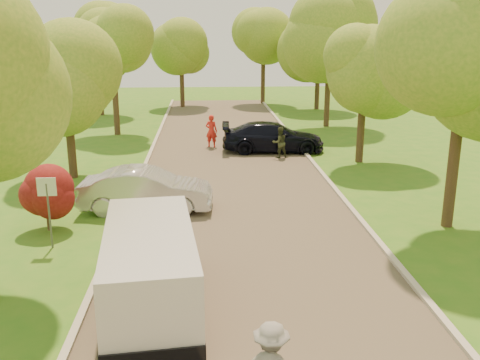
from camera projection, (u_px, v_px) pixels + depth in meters
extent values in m
plane|color=#33731B|center=(258.00, 308.00, 12.55)|extent=(100.00, 100.00, 0.00)
cube|color=#4C4438|center=(237.00, 202.00, 20.23)|extent=(8.00, 60.00, 0.01)
cube|color=#B2AD9E|center=(129.00, 203.00, 19.95)|extent=(0.18, 60.00, 0.12)
cube|color=#B2AD9E|center=(343.00, 198.00, 20.47)|extent=(0.18, 60.00, 0.12)
cylinder|color=#59595E|center=(50.00, 216.00, 15.74)|extent=(0.06, 0.06, 2.00)
cube|color=white|center=(47.00, 187.00, 15.50)|extent=(0.55, 0.04, 0.55)
cylinder|color=#382619|center=(48.00, 220.00, 17.33)|extent=(0.12, 0.12, 0.70)
sphere|color=#590F0F|center=(46.00, 198.00, 17.12)|extent=(1.70, 1.70, 1.70)
cylinder|color=#382619|center=(71.00, 142.00, 23.19)|extent=(0.36, 0.36, 3.15)
sphere|color=#518323|center=(65.00, 76.00, 22.42)|extent=(4.20, 4.20, 4.20)
sphere|color=#518323|center=(79.00, 61.00, 22.29)|extent=(3.15, 3.15, 3.15)
cylinder|color=#382619|center=(116.00, 104.00, 32.72)|extent=(0.36, 0.36, 3.83)
sphere|color=#518323|center=(112.00, 47.00, 31.81)|extent=(4.80, 4.80, 4.80)
sphere|color=#518323|center=(124.00, 35.00, 31.66)|extent=(3.60, 3.60, 3.60)
cylinder|color=#382619|center=(453.00, 170.00, 17.27)|extent=(0.36, 0.36, 3.83)
sphere|color=#518323|center=(465.00, 63.00, 16.34)|extent=(5.00, 5.00, 5.00)
cylinder|color=#382619|center=(361.00, 128.00, 25.94)|extent=(0.36, 0.36, 3.38)
sphere|color=#518323|center=(365.00, 65.00, 25.12)|extent=(4.40, 4.40, 4.40)
sphere|color=#518323|center=(380.00, 50.00, 24.99)|extent=(3.30, 3.30, 3.30)
cylinder|color=#382619|center=(327.00, 96.00, 35.49)|extent=(0.36, 0.36, 4.05)
sphere|color=#518323|center=(330.00, 40.00, 34.51)|extent=(5.20, 5.20, 5.20)
sphere|color=#518323|center=(342.00, 28.00, 34.35)|extent=(3.90, 3.90, 3.90)
cylinder|color=#382619|center=(100.00, 91.00, 40.28)|extent=(0.36, 0.36, 3.60)
sphere|color=#518323|center=(97.00, 46.00, 39.38)|extent=(5.00, 5.00, 5.00)
sphere|color=#518323|center=(107.00, 36.00, 39.23)|extent=(3.75, 3.75, 3.75)
cylinder|color=#382619|center=(317.00, 85.00, 43.26)|extent=(0.36, 0.36, 3.83)
sphere|color=#518323|center=(319.00, 42.00, 42.34)|extent=(5.00, 5.00, 5.00)
sphere|color=#518323|center=(329.00, 32.00, 42.18)|extent=(3.75, 3.75, 3.75)
cylinder|color=#382619|center=(182.00, 87.00, 44.54)|extent=(0.36, 0.36, 3.38)
sphere|color=#518323|center=(181.00, 48.00, 43.69)|extent=(4.80, 4.80, 4.80)
sphere|color=#518323|center=(190.00, 39.00, 43.54)|extent=(3.60, 3.60, 3.60)
cylinder|color=#382619|center=(263.00, 82.00, 46.88)|extent=(0.36, 0.36, 3.60)
sphere|color=#518323|center=(263.00, 44.00, 45.98)|extent=(5.00, 5.00, 5.00)
sphere|color=#518323|center=(272.00, 35.00, 45.82)|extent=(3.75, 3.75, 3.75)
cube|color=silver|center=(150.00, 266.00, 12.32)|extent=(2.51, 5.22, 1.73)
cube|color=black|center=(151.00, 295.00, 12.52)|extent=(2.54, 5.32, 0.31)
cube|color=black|center=(149.00, 245.00, 12.45)|extent=(2.38, 3.76, 0.58)
cylinder|color=black|center=(108.00, 336.00, 10.77)|extent=(0.32, 0.72, 0.69)
cylinder|color=black|center=(196.00, 328.00, 11.06)|extent=(0.32, 0.72, 0.69)
cylinder|color=black|center=(116.00, 266.00, 13.95)|extent=(0.32, 0.72, 0.69)
cylinder|color=black|center=(184.00, 261.00, 14.25)|extent=(0.32, 0.72, 0.69)
imported|color=silver|center=(147.00, 190.00, 19.10)|extent=(4.76, 1.88, 1.54)
imported|color=black|center=(273.00, 137.00, 28.41)|extent=(5.47, 2.40, 1.56)
imported|color=red|center=(211.00, 131.00, 29.43)|extent=(0.76, 0.62, 1.80)
imported|color=#2F3721|center=(280.00, 143.00, 26.97)|extent=(0.91, 0.79, 1.59)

